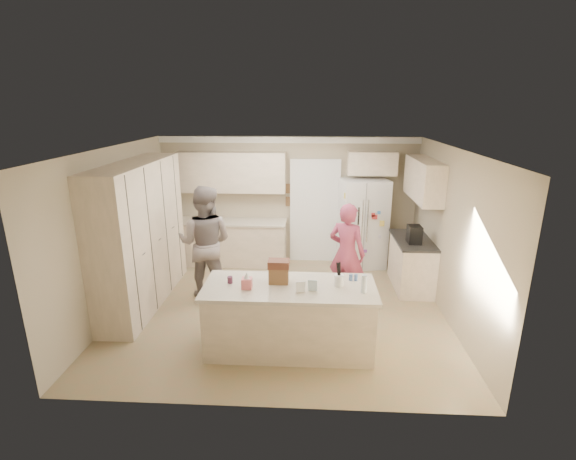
# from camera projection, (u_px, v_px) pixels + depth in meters

# --- Properties ---
(floor) EXTENTS (5.20, 4.60, 0.02)m
(floor) POSITION_uv_depth(u_px,v_px,m) (281.00, 310.00, 6.82)
(floor) COLOR #8F7855
(floor) RESTS_ON ground
(ceiling) EXTENTS (5.20, 4.60, 0.02)m
(ceiling) POSITION_uv_depth(u_px,v_px,m) (280.00, 148.00, 6.05)
(ceiling) COLOR white
(ceiling) RESTS_ON wall_back
(wall_back) EXTENTS (5.20, 0.02, 2.60)m
(wall_back) POSITION_uv_depth(u_px,v_px,m) (288.00, 200.00, 8.64)
(wall_back) COLOR tan
(wall_back) RESTS_ON ground
(wall_front) EXTENTS (5.20, 0.02, 2.60)m
(wall_front) POSITION_uv_depth(u_px,v_px,m) (264.00, 302.00, 4.23)
(wall_front) COLOR tan
(wall_front) RESTS_ON ground
(wall_left) EXTENTS (0.02, 4.60, 2.60)m
(wall_left) POSITION_uv_depth(u_px,v_px,m) (116.00, 231.00, 6.58)
(wall_left) COLOR tan
(wall_left) RESTS_ON ground
(wall_right) EXTENTS (0.02, 4.60, 2.60)m
(wall_right) POSITION_uv_depth(u_px,v_px,m) (452.00, 236.00, 6.30)
(wall_right) COLOR tan
(wall_right) RESTS_ON ground
(crown_back) EXTENTS (5.20, 0.08, 0.12)m
(crown_back) POSITION_uv_depth(u_px,v_px,m) (288.00, 140.00, 8.24)
(crown_back) COLOR white
(crown_back) RESTS_ON wall_back
(pantry_bank) EXTENTS (0.60, 2.60, 2.35)m
(pantry_bank) POSITION_uv_depth(u_px,v_px,m) (141.00, 235.00, 6.79)
(pantry_bank) COLOR beige
(pantry_bank) RESTS_ON floor
(back_base_cab) EXTENTS (2.20, 0.60, 0.88)m
(back_base_cab) POSITION_uv_depth(u_px,v_px,m) (232.00, 243.00, 8.66)
(back_base_cab) COLOR beige
(back_base_cab) RESTS_ON floor
(back_countertop) EXTENTS (2.24, 0.63, 0.04)m
(back_countertop) POSITION_uv_depth(u_px,v_px,m) (231.00, 222.00, 8.52)
(back_countertop) COLOR beige
(back_countertop) RESTS_ON back_base_cab
(back_upper_cab) EXTENTS (2.20, 0.35, 0.80)m
(back_upper_cab) POSITION_uv_depth(u_px,v_px,m) (231.00, 172.00, 8.35)
(back_upper_cab) COLOR beige
(back_upper_cab) RESTS_ON wall_back
(doorway_opening) EXTENTS (0.90, 0.06, 2.10)m
(doorway_opening) POSITION_uv_depth(u_px,v_px,m) (315.00, 212.00, 8.66)
(doorway_opening) COLOR black
(doorway_opening) RESTS_ON floor
(doorway_casing) EXTENTS (1.02, 0.03, 2.22)m
(doorway_casing) POSITION_uv_depth(u_px,v_px,m) (315.00, 213.00, 8.63)
(doorway_casing) COLOR white
(doorway_casing) RESTS_ON floor
(wall_frame_upper) EXTENTS (0.15, 0.02, 0.20)m
(wall_frame_upper) POSITION_uv_depth(u_px,v_px,m) (289.00, 189.00, 8.53)
(wall_frame_upper) COLOR brown
(wall_frame_upper) RESTS_ON wall_back
(wall_frame_lower) EXTENTS (0.15, 0.02, 0.20)m
(wall_frame_lower) POSITION_uv_depth(u_px,v_px,m) (289.00, 201.00, 8.61)
(wall_frame_lower) COLOR brown
(wall_frame_lower) RESTS_ON wall_back
(refrigerator) EXTENTS (1.01, 0.84, 1.80)m
(refrigerator) POSITION_uv_depth(u_px,v_px,m) (362.00, 223.00, 8.42)
(refrigerator) COLOR white
(refrigerator) RESTS_ON floor
(fridge_seam) EXTENTS (0.02, 0.02, 1.78)m
(fridge_seam) POSITION_uv_depth(u_px,v_px,m) (364.00, 228.00, 8.08)
(fridge_seam) COLOR gray
(fridge_seam) RESTS_ON refrigerator
(fridge_dispenser) EXTENTS (0.22, 0.03, 0.35)m
(fridge_dispenser) POSITION_uv_depth(u_px,v_px,m) (354.00, 216.00, 8.01)
(fridge_dispenser) COLOR black
(fridge_dispenser) RESTS_ON refrigerator
(fridge_handle_l) EXTENTS (0.02, 0.02, 0.85)m
(fridge_handle_l) POSITION_uv_depth(u_px,v_px,m) (362.00, 221.00, 8.02)
(fridge_handle_l) COLOR silver
(fridge_handle_l) RESTS_ON refrigerator
(fridge_handle_r) EXTENTS (0.02, 0.02, 0.85)m
(fridge_handle_r) POSITION_uv_depth(u_px,v_px,m) (367.00, 221.00, 8.02)
(fridge_handle_r) COLOR silver
(fridge_handle_r) RESTS_ON refrigerator
(over_fridge_cab) EXTENTS (0.95, 0.35, 0.45)m
(over_fridge_cab) POSITION_uv_depth(u_px,v_px,m) (372.00, 163.00, 8.15)
(over_fridge_cab) COLOR beige
(over_fridge_cab) RESTS_ON wall_back
(right_base_cab) EXTENTS (0.60, 1.20, 0.88)m
(right_base_cab) POSITION_uv_depth(u_px,v_px,m) (411.00, 264.00, 7.53)
(right_base_cab) COLOR beige
(right_base_cab) RESTS_ON floor
(right_countertop) EXTENTS (0.63, 1.24, 0.04)m
(right_countertop) POSITION_uv_depth(u_px,v_px,m) (413.00, 240.00, 7.39)
(right_countertop) COLOR #2D2B28
(right_countertop) RESTS_ON right_base_cab
(right_upper_cab) EXTENTS (0.35, 1.50, 0.70)m
(right_upper_cab) POSITION_uv_depth(u_px,v_px,m) (424.00, 180.00, 7.27)
(right_upper_cab) COLOR beige
(right_upper_cab) RESTS_ON wall_right
(coffee_maker) EXTENTS (0.22, 0.28, 0.30)m
(coffee_maker) POSITION_uv_depth(u_px,v_px,m) (414.00, 234.00, 7.15)
(coffee_maker) COLOR black
(coffee_maker) RESTS_ON right_countertop
(island_base) EXTENTS (2.20, 0.90, 0.88)m
(island_base) POSITION_uv_depth(u_px,v_px,m) (290.00, 319.00, 5.63)
(island_base) COLOR beige
(island_base) RESTS_ON floor
(island_top) EXTENTS (2.28, 0.96, 0.05)m
(island_top) POSITION_uv_depth(u_px,v_px,m) (290.00, 288.00, 5.50)
(island_top) COLOR beige
(island_top) RESTS_ON island_base
(utensil_crock) EXTENTS (0.13, 0.13, 0.15)m
(utensil_crock) POSITION_uv_depth(u_px,v_px,m) (339.00, 280.00, 5.48)
(utensil_crock) COLOR white
(utensil_crock) RESTS_ON island_top
(tissue_box) EXTENTS (0.13, 0.13, 0.14)m
(tissue_box) POSITION_uv_depth(u_px,v_px,m) (247.00, 283.00, 5.40)
(tissue_box) COLOR #DA6870
(tissue_box) RESTS_ON island_top
(tissue_plume) EXTENTS (0.08, 0.08, 0.08)m
(tissue_plume) POSITION_uv_depth(u_px,v_px,m) (247.00, 275.00, 5.37)
(tissue_plume) COLOR white
(tissue_plume) RESTS_ON tissue_box
(dollhouse_body) EXTENTS (0.26, 0.18, 0.22)m
(dollhouse_body) POSITION_uv_depth(u_px,v_px,m) (279.00, 275.00, 5.56)
(dollhouse_body) COLOR brown
(dollhouse_body) RESTS_ON island_top
(dollhouse_roof) EXTENTS (0.28, 0.20, 0.10)m
(dollhouse_roof) POSITION_uv_depth(u_px,v_px,m) (279.00, 264.00, 5.51)
(dollhouse_roof) COLOR #592D1E
(dollhouse_roof) RESTS_ON dollhouse_body
(jam_jar) EXTENTS (0.07, 0.07, 0.09)m
(jam_jar) POSITION_uv_depth(u_px,v_px,m) (230.00, 280.00, 5.57)
(jam_jar) COLOR #59263F
(jam_jar) RESTS_ON island_top
(greeting_card_a) EXTENTS (0.12, 0.06, 0.16)m
(greeting_card_a) POSITION_uv_depth(u_px,v_px,m) (301.00, 287.00, 5.27)
(greeting_card_a) COLOR white
(greeting_card_a) RESTS_ON island_top
(greeting_card_b) EXTENTS (0.12, 0.05, 0.16)m
(greeting_card_b) POSITION_uv_depth(u_px,v_px,m) (312.00, 286.00, 5.31)
(greeting_card_b) COLOR silver
(greeting_card_b) RESTS_ON island_top
(water_bottle) EXTENTS (0.07, 0.07, 0.24)m
(water_bottle) POSITION_uv_depth(u_px,v_px,m) (364.00, 284.00, 5.26)
(water_bottle) COLOR silver
(water_bottle) RESTS_ON island_top
(shaker_salt) EXTENTS (0.05, 0.05, 0.09)m
(shaker_salt) POSITION_uv_depth(u_px,v_px,m) (351.00, 277.00, 5.64)
(shaker_salt) COLOR #446298
(shaker_salt) RESTS_ON island_top
(shaker_pepper) EXTENTS (0.05, 0.05, 0.09)m
(shaker_pepper) POSITION_uv_depth(u_px,v_px,m) (356.00, 278.00, 5.64)
(shaker_pepper) COLOR #446298
(shaker_pepper) RESTS_ON island_top
(teen_boy) EXTENTS (0.99, 0.80, 1.95)m
(teen_boy) POSITION_uv_depth(u_px,v_px,m) (205.00, 243.00, 7.03)
(teen_boy) COLOR gray
(teen_boy) RESTS_ON floor
(teen_girl) EXTENTS (0.74, 0.64, 1.70)m
(teen_girl) POSITION_uv_depth(u_px,v_px,m) (347.00, 253.00, 6.88)
(teen_girl) COLOR #A2345E
(teen_girl) RESTS_ON floor
(fridge_magnets) EXTENTS (0.76, 0.02, 1.44)m
(fridge_magnets) POSITION_uv_depth(u_px,v_px,m) (364.00, 228.00, 8.07)
(fridge_magnets) COLOR tan
(fridge_magnets) RESTS_ON refrigerator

